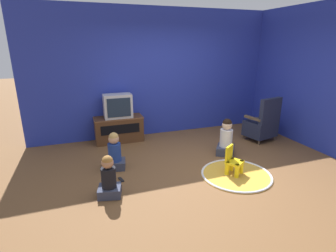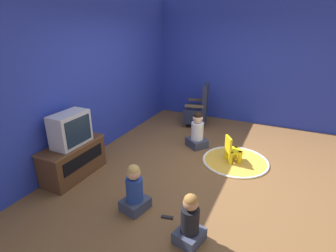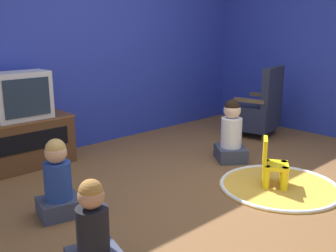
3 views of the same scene
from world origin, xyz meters
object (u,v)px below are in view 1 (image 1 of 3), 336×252
at_px(television, 118,106).
at_px(black_armchair, 262,124).
at_px(yellow_kid_chair, 233,163).
at_px(child_watching_right, 226,139).
at_px(child_watching_center, 109,179).
at_px(tv_cabinet, 119,129).
at_px(remote_control, 121,180).
at_px(child_watching_left, 115,153).

height_order(television, black_armchair, television).
bearing_deg(television, yellow_kid_chair, -54.62).
xyz_separation_m(television, yellow_kid_chair, (1.52, -2.14, -0.61)).
bearing_deg(yellow_kid_chair, black_armchair, 3.74).
bearing_deg(child_watching_right, black_armchair, -34.15).
distance_m(black_armchair, child_watching_center, 3.68).
height_order(black_armchair, child_watching_center, black_armchair).
bearing_deg(television, tv_cabinet, 90.00).
bearing_deg(remote_control, television, -23.03).
height_order(black_armchair, remote_control, black_armchair).
relative_size(television, remote_control, 3.78).
bearing_deg(child_watching_right, television, 90.10).
bearing_deg(remote_control, child_watching_left, -11.84).
bearing_deg(tv_cabinet, black_armchair, -18.64).
relative_size(child_watching_center, remote_control, 3.97).
height_order(black_armchair, child_watching_left, black_armchair).
xyz_separation_m(child_watching_left, child_watching_center, (-0.21, -0.84, -0.02)).
xyz_separation_m(tv_cabinet, remote_control, (-0.27, -1.77, -0.28)).
xyz_separation_m(black_armchair, child_watching_right, (-1.16, -0.40, -0.06)).
distance_m(child_watching_left, child_watching_right, 2.14).
bearing_deg(child_watching_center, black_armchair, 31.24).
height_order(tv_cabinet, child_watching_left, child_watching_left).
distance_m(television, child_watching_right, 2.36).
bearing_deg(child_watching_left, child_watching_center, -91.24).
relative_size(tv_cabinet, yellow_kid_chair, 2.17).
bearing_deg(remote_control, tv_cabinet, -22.87).
relative_size(television, black_armchair, 0.60).
xyz_separation_m(yellow_kid_chair, child_watching_center, (-2.02, 0.02, 0.07)).
xyz_separation_m(black_armchair, remote_control, (-3.27, -0.76, -0.37)).
bearing_deg(child_watching_center, television, 89.97).
xyz_separation_m(tv_cabinet, child_watching_center, (-0.50, -2.16, -0.02)).
bearing_deg(tv_cabinet, television, -90.00).
height_order(television, child_watching_center, television).
relative_size(tv_cabinet, television, 1.77).
bearing_deg(tv_cabinet, yellow_kid_chair, -55.04).
distance_m(child_watching_center, remote_control, 0.52).
height_order(child_watching_right, remote_control, child_watching_right).
height_order(television, child_watching_right, television).
distance_m(television, child_watching_left, 1.41).
height_order(tv_cabinet, child_watching_right, child_watching_right).
bearing_deg(remote_control, yellow_kid_chair, -116.92).
distance_m(yellow_kid_chair, child_watching_left, 2.01).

